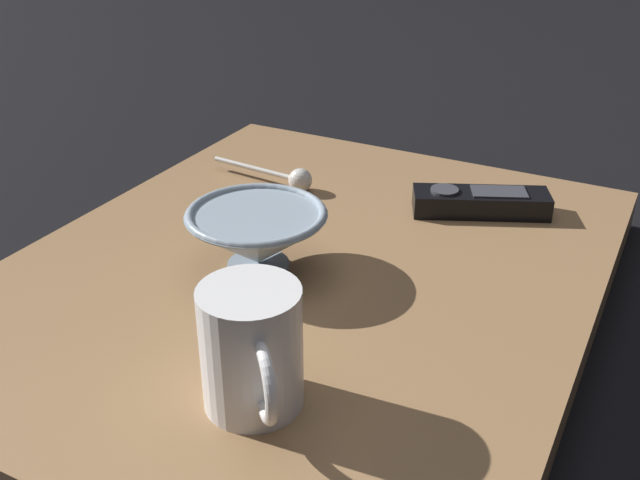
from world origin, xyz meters
TOP-DOWN VIEW (x-y plane):
  - ground_plane at (0.00, 0.00)m, footprint 6.00×6.00m
  - table at (0.00, 0.00)m, footprint 0.54×0.67m
  - cereal_bowl at (-0.03, -0.03)m, footprint 0.14×0.14m
  - coffee_mug at (0.07, -0.20)m, footprint 0.09×0.09m
  - teaspoon at (-0.10, 0.15)m, footprint 0.14×0.03m
  - tv_remote_near at (0.12, 0.19)m, footprint 0.16×0.10m

SIDE VIEW (x-z plane):
  - ground_plane at x=0.00m, z-range 0.00..0.00m
  - table at x=0.00m, z-range 0.00..0.05m
  - tv_remote_near at x=0.12m, z-range 0.05..0.07m
  - teaspoon at x=-0.10m, z-range 0.05..0.07m
  - cereal_bowl at x=-0.03m, z-range 0.05..0.12m
  - coffee_mug at x=0.07m, z-range 0.05..0.14m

